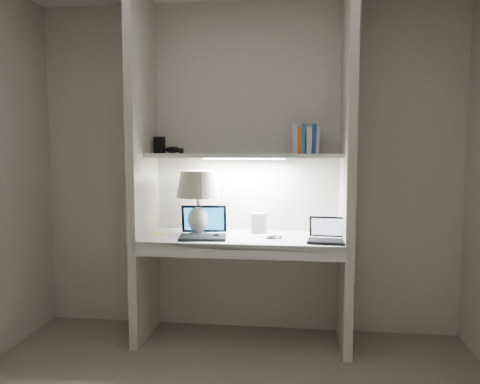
% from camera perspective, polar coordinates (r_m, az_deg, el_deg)
% --- Properties ---
extents(back_wall, '(3.20, 0.01, 2.50)m').
position_cam_1_polar(back_wall, '(3.59, 0.82, 2.92)').
color(back_wall, beige).
rests_on(back_wall, floor).
extents(alcove_panel_left, '(0.06, 0.55, 2.50)m').
position_cam_1_polar(alcove_panel_left, '(3.48, -11.73, 2.73)').
color(alcove_panel_left, beige).
rests_on(alcove_panel_left, floor).
extents(alcove_panel_right, '(0.06, 0.55, 2.50)m').
position_cam_1_polar(alcove_panel_right, '(3.31, 12.96, 2.58)').
color(alcove_panel_right, beige).
rests_on(alcove_panel_right, floor).
extents(desk, '(1.40, 0.55, 0.04)m').
position_cam_1_polar(desk, '(3.38, 0.30, -5.79)').
color(desk, white).
rests_on(desk, alcove_panel_left).
extents(desk_apron, '(1.46, 0.03, 0.10)m').
position_cam_1_polar(desk_apron, '(3.13, -0.26, -7.24)').
color(desk_apron, silver).
rests_on(desk_apron, desk).
extents(shelf, '(1.40, 0.36, 0.03)m').
position_cam_1_polar(shelf, '(3.41, 0.50, 4.47)').
color(shelf, silver).
rests_on(shelf, back_wall).
extents(strip_light, '(0.60, 0.04, 0.02)m').
position_cam_1_polar(strip_light, '(3.41, 0.50, 4.10)').
color(strip_light, white).
rests_on(strip_light, shelf).
extents(table_lamp, '(0.32, 0.32, 0.47)m').
position_cam_1_polar(table_lamp, '(3.41, -5.11, 0.03)').
color(table_lamp, white).
rests_on(table_lamp, desk).
extents(laptop_main, '(0.36, 0.32, 0.22)m').
position_cam_1_polar(laptop_main, '(3.35, -4.50, -4.66)').
color(laptop_main, black).
rests_on(laptop_main, desk).
extents(laptop_netbook, '(0.28, 0.25, 0.16)m').
position_cam_1_polar(laptop_netbook, '(3.24, 10.58, -5.29)').
color(laptop_netbook, black).
rests_on(laptop_netbook, desk).
extents(speaker, '(0.13, 0.10, 0.15)m').
position_cam_1_polar(speaker, '(3.50, 2.27, -3.80)').
color(speaker, silver).
rests_on(speaker, desk).
extents(mouse, '(0.10, 0.07, 0.03)m').
position_cam_1_polar(mouse, '(3.31, -2.58, -5.38)').
color(mouse, black).
rests_on(mouse, desk).
extents(cable_coil, '(0.11, 0.11, 0.01)m').
position_cam_1_polar(cable_coil, '(3.34, 4.34, -5.49)').
color(cable_coil, black).
rests_on(cable_coil, desk).
extents(sticky_note, '(0.10, 0.10, 0.00)m').
position_cam_1_polar(sticky_note, '(3.56, -9.90, -4.94)').
color(sticky_note, yellow).
rests_on(sticky_note, desk).
extents(book_row, '(0.20, 0.14, 0.21)m').
position_cam_1_polar(book_row, '(3.47, 7.99, 6.34)').
color(book_row, silver).
rests_on(book_row, shelf).
extents(shelf_box, '(0.08, 0.07, 0.12)m').
position_cam_1_polar(shelf_box, '(3.56, -9.79, 5.66)').
color(shelf_box, black).
rests_on(shelf_box, shelf).
extents(shelf_gadget, '(0.12, 0.08, 0.05)m').
position_cam_1_polar(shelf_gadget, '(3.56, -8.18, 5.12)').
color(shelf_gadget, black).
rests_on(shelf_gadget, shelf).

